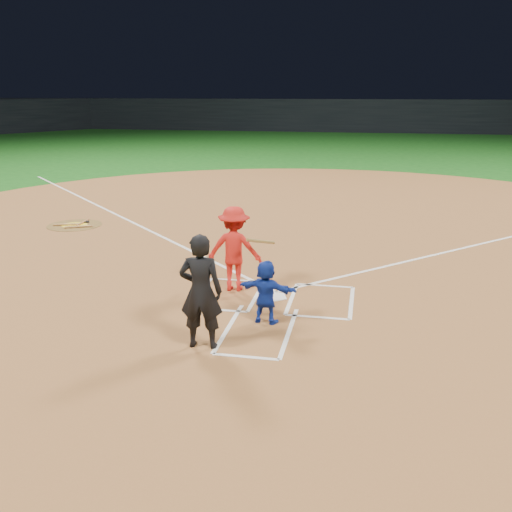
% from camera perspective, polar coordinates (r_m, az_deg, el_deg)
% --- Properties ---
extents(ground, '(120.00, 120.00, 0.00)m').
position_cam_1_polar(ground, '(11.85, 1.80, -4.19)').
color(ground, '#134C15').
rests_on(ground, ground).
extents(home_plate_dirt, '(28.00, 28.00, 0.01)m').
position_cam_1_polar(home_plate_dirt, '(17.55, 5.00, 2.61)').
color(home_plate_dirt, brown).
rests_on(home_plate_dirt, ground).
extents(stadium_wall_far, '(80.00, 1.20, 3.20)m').
position_cam_1_polar(stadium_wall_far, '(59.04, 9.65, 13.66)').
color(stadium_wall_far, black).
rests_on(stadium_wall_far, ground).
extents(home_plate, '(0.60, 0.60, 0.02)m').
position_cam_1_polar(home_plate, '(11.84, 1.80, -4.10)').
color(home_plate, white).
rests_on(home_plate, home_plate_dirt).
extents(on_deck_circle, '(1.70, 1.70, 0.01)m').
position_cam_1_polar(on_deck_circle, '(18.95, -17.69, 2.96)').
color(on_deck_circle, brown).
rests_on(on_deck_circle, home_plate_dirt).
extents(on_deck_logo, '(0.80, 0.80, 0.00)m').
position_cam_1_polar(on_deck_logo, '(18.95, -17.70, 2.98)').
color(on_deck_logo, yellow).
rests_on(on_deck_logo, on_deck_circle).
extents(on_deck_bat_a, '(0.10, 0.84, 0.06)m').
position_cam_1_polar(on_deck_bat_a, '(19.08, -16.95, 3.23)').
color(on_deck_bat_a, '#A5693C').
rests_on(on_deck_bat_a, on_deck_circle).
extents(on_deck_bat_b, '(0.81, 0.35, 0.06)m').
position_cam_1_polar(on_deck_bat_b, '(18.95, -18.38, 3.01)').
color(on_deck_bat_b, olive).
rests_on(on_deck_bat_b, on_deck_circle).
extents(on_deck_bat_c, '(0.79, 0.41, 0.06)m').
position_cam_1_polar(on_deck_bat_c, '(18.54, -17.32, 2.83)').
color(on_deck_bat_c, '#9E6E3A').
rests_on(on_deck_bat_c, on_deck_circle).
extents(bat_weight_donut, '(0.19, 0.19, 0.05)m').
position_cam_1_polar(bat_weight_donut, '(19.19, -16.61, 3.30)').
color(bat_weight_donut, black).
rests_on(bat_weight_donut, on_deck_circle).
extents(catcher, '(1.15, 0.55, 1.19)m').
position_cam_1_polar(catcher, '(10.40, 1.00, -3.60)').
color(catcher, '#132FA1').
rests_on(catcher, home_plate_dirt).
extents(umpire, '(0.74, 0.52, 1.95)m').
position_cam_1_polar(umpire, '(9.35, -5.54, -3.57)').
color(umpire, black).
rests_on(umpire, home_plate_dirt).
extents(chalk_markings, '(28.35, 17.32, 0.01)m').
position_cam_1_polar(chalk_markings, '(16.86, 4.73, 2.08)').
color(chalk_markings, white).
rests_on(chalk_markings, home_plate_dirt).
extents(batter_at_plate, '(1.45, 0.89, 1.81)m').
position_cam_1_polar(batter_at_plate, '(12.04, -2.18, 0.73)').
color(batter_at_plate, red).
rests_on(batter_at_plate, home_plate_dirt).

